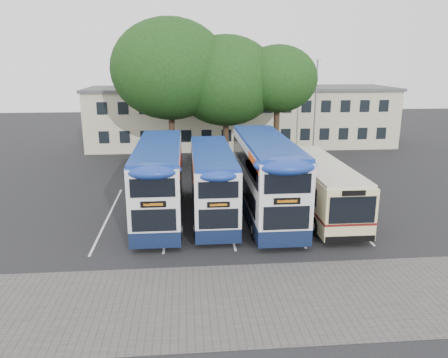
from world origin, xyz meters
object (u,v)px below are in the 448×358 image
bus_dd_left (160,177)px  lamp_post (316,104)px  tree_left (170,69)px  bus_dd_right (266,174)px  bus_single (319,184)px  bus_dd_mid (212,180)px  tree_mid (226,81)px  tree_right (278,79)px

bus_dd_left → lamp_post: bearing=48.1°
tree_left → bus_dd_left: (-0.39, -12.91, -5.84)m
lamp_post → bus_dd_right: bearing=-115.7°
lamp_post → bus_single: size_ratio=0.86×
bus_dd_mid → lamp_post: bearing=55.4°
bus_dd_mid → tree_mid: bearing=81.3°
tree_left → lamp_post: bearing=9.9°
lamp_post → tree_right: size_ratio=0.88×
bus_single → tree_right: bearing=91.0°
lamp_post → tree_right: tree_right is taller
bus_dd_right → bus_single: 3.42m
tree_mid → bus_dd_left: tree_mid is taller
tree_mid → tree_right: bearing=-13.0°
lamp_post → bus_dd_right: lamp_post is taller
tree_right → bus_dd_right: 13.50m
lamp_post → bus_dd_mid: bearing=-124.6°
tree_right → bus_dd_left: 16.01m
tree_left → bus_single: 17.11m
bus_dd_left → bus_dd_mid: (3.06, -0.13, -0.19)m
bus_dd_mid → bus_dd_left: bearing=177.6°
tree_left → tree_right: bearing=-5.8°
tree_right → bus_dd_left: bearing=-127.9°
bus_dd_mid → tree_left: bearing=101.6°
lamp_post → bus_dd_left: lamp_post is taller
bus_dd_right → lamp_post: bearing=64.3°
tree_right → bus_dd_right: (-3.13, -12.19, -4.90)m
tree_left → bus_dd_mid: 14.61m
bus_dd_mid → bus_dd_right: bus_dd_right is taller
tree_mid → bus_dd_right: tree_mid is taller
bus_dd_mid → bus_dd_right: bearing=-1.2°
bus_dd_left → bus_dd_mid: size_ratio=1.09×
tree_left → bus_single: tree_left is taller
tree_mid → bus_dd_right: size_ratio=1.00×
lamp_post → tree_left: size_ratio=0.73×
tree_mid → bus_dd_mid: 14.19m
lamp_post → bus_single: lamp_post is taller
tree_left → tree_right: size_ratio=1.21×
bus_dd_left → bus_dd_right: 6.21m
bus_dd_right → tree_mid: bearing=94.9°
tree_right → tree_mid: bearing=167.0°
tree_left → bus_dd_left: tree_left is taller
bus_dd_right → tree_left: bearing=113.9°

